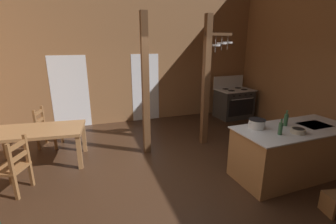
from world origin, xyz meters
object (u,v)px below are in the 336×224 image
(kitchen_island, at_px, (291,152))
(mixing_bowl_on_counter, at_px, (298,131))
(stove_range, at_px, (234,103))
(bottle_tall_on_counter, at_px, (286,120))
(dining_table, at_px, (38,134))
(ladderback_chair_by_post, at_px, (47,128))
(bottle_short_on_counter, at_px, (281,128))
(ladderback_chair_near_window, at_px, (13,167))
(stockpot_on_counter, at_px, (257,124))

(kitchen_island, distance_m, mixing_bowl_on_counter, 0.58)
(stove_range, relative_size, mixing_bowl_on_counter, 5.78)
(bottle_tall_on_counter, bearing_deg, dining_table, 157.30)
(ladderback_chair_by_post, relative_size, bottle_tall_on_counter, 3.28)
(kitchen_island, bearing_deg, dining_table, 156.04)
(stove_range, distance_m, bottle_short_on_counter, 3.94)
(ladderback_chair_near_window, distance_m, stockpot_on_counter, 4.12)
(kitchen_island, height_order, bottle_tall_on_counter, bottle_tall_on_counter)
(kitchen_island, height_order, stove_range, stove_range)
(stove_range, height_order, stockpot_on_counter, stove_range)
(ladderback_chair_by_post, height_order, stockpot_on_counter, stockpot_on_counter)
(bottle_tall_on_counter, relative_size, bottle_short_on_counter, 1.07)
(ladderback_chair_by_post, height_order, mixing_bowl_on_counter, mixing_bowl_on_counter)
(kitchen_island, bearing_deg, ladderback_chair_by_post, 147.20)
(mixing_bowl_on_counter, xyz_separation_m, bottle_tall_on_counter, (0.09, 0.36, 0.07))
(mixing_bowl_on_counter, bearing_deg, kitchen_island, 51.55)
(ladderback_chair_near_window, bearing_deg, stockpot_on_counter, -11.51)
(kitchen_island, height_order, dining_table, kitchen_island)
(ladderback_chair_near_window, relative_size, bottle_tall_on_counter, 3.28)
(bottle_short_on_counter, bearing_deg, bottle_tall_on_counter, 36.90)
(stove_range, xyz_separation_m, bottle_short_on_counter, (-1.56, -3.57, 0.56))
(stockpot_on_counter, bearing_deg, mixing_bowl_on_counter, -40.85)
(kitchen_island, xyz_separation_m, ladderback_chair_by_post, (-4.41, 2.84, -0.01))
(kitchen_island, distance_m, stockpot_on_counter, 0.88)
(dining_table, xyz_separation_m, stockpot_on_counter, (3.76, -1.75, 0.36))
(ladderback_chair_near_window, height_order, bottle_short_on_counter, bottle_short_on_counter)
(ladderback_chair_near_window, bearing_deg, bottle_tall_on_counter, -10.84)
(ladderback_chair_near_window, height_order, stockpot_on_counter, stockpot_on_counter)
(dining_table, relative_size, ladderback_chair_near_window, 1.88)
(ladderback_chair_by_post, bearing_deg, bottle_short_on_counter, -37.56)
(stove_range, xyz_separation_m, bottle_tall_on_counter, (-1.14, -3.26, 0.57))
(bottle_tall_on_counter, bearing_deg, stove_range, 70.78)
(kitchen_island, height_order, stockpot_on_counter, stockpot_on_counter)
(stockpot_on_counter, bearing_deg, stove_range, 61.78)
(ladderback_chair_near_window, bearing_deg, mixing_bowl_on_counter, -15.42)
(mixing_bowl_on_counter, relative_size, bottle_tall_on_counter, 0.79)
(dining_table, relative_size, bottle_tall_on_counter, 6.17)
(stockpot_on_counter, bearing_deg, kitchen_island, -17.79)
(kitchen_island, distance_m, ladderback_chair_by_post, 5.25)
(stockpot_on_counter, distance_m, mixing_bowl_on_counter, 0.65)
(kitchen_island, distance_m, stove_range, 3.57)
(ladderback_chair_by_post, relative_size, stockpot_on_counter, 2.67)
(ladderback_chair_by_post, xyz_separation_m, bottle_tall_on_counter, (4.33, -2.69, 0.60))
(bottle_short_on_counter, bearing_deg, dining_table, 151.49)
(mixing_bowl_on_counter, bearing_deg, ladderback_chair_by_post, 144.24)
(dining_table, distance_m, mixing_bowl_on_counter, 4.79)
(stove_range, relative_size, bottle_short_on_counter, 4.87)
(mixing_bowl_on_counter, bearing_deg, ladderback_chair_near_window, 164.58)
(ladderback_chair_by_post, bearing_deg, bottle_tall_on_counter, -31.88)
(ladderback_chair_by_post, bearing_deg, dining_table, -90.69)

